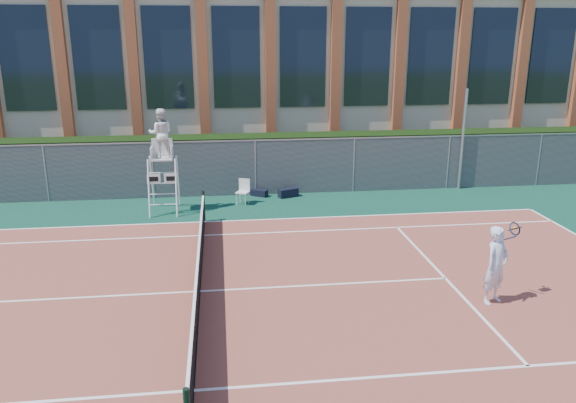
{
  "coord_description": "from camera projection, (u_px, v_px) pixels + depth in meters",
  "views": [
    {
      "loc": [
        0.63,
        -12.96,
        6.16
      ],
      "look_at": [
        2.6,
        3.0,
        1.4
      ],
      "focal_mm": 35.0,
      "sensor_mm": 36.0,
      "label": 1
    }
  ],
  "objects": [
    {
      "name": "tennis_net",
      "position": [
        199.0,
        273.0,
        13.85
      ],
      "size": [
        0.1,
        11.3,
        1.1
      ],
      "color": "black",
      "rests_on": "ground"
    },
    {
      "name": "tennis_court",
      "position": [
        200.0,
        292.0,
        14.0
      ],
      "size": [
        23.77,
        10.97,
        0.02
      ],
      "primitive_type": "cube",
      "color": "brown",
      "rests_on": "apron"
    },
    {
      "name": "hedge",
      "position": [
        205.0,
        163.0,
        23.21
      ],
      "size": [
        40.0,
        1.4,
        2.2
      ],
      "primitive_type": "cube",
      "color": "black",
      "rests_on": "ground"
    },
    {
      "name": "sports_bag_near",
      "position": [
        288.0,
        193.0,
        22.23
      ],
      "size": [
        0.85,
        0.58,
        0.33
      ],
      "primitive_type": "cube",
      "rotation": [
        0.0,
        0.0,
        0.38
      ],
      "color": "black",
      "rests_on": "apron"
    },
    {
      "name": "ground",
      "position": [
        200.0,
        292.0,
        14.0
      ],
      "size": [
        120.0,
        120.0,
        0.0
      ],
      "primitive_type": "plane",
      "color": "#233814"
    },
    {
      "name": "steel_pole",
      "position": [
        463.0,
        140.0,
        22.92
      ],
      "size": [
        0.12,
        0.12,
        4.14
      ],
      "primitive_type": "cylinder",
      "color": "#9EA0A5",
      "rests_on": "ground"
    },
    {
      "name": "tennis_player",
      "position": [
        496.0,
        265.0,
        13.18
      ],
      "size": [
        1.11,
        0.83,
        1.9
      ],
      "color": "silver",
      "rests_on": "tennis_court"
    },
    {
      "name": "umpire_chair",
      "position": [
        161.0,
        136.0,
        19.76
      ],
      "size": [
        1.05,
        1.62,
        3.77
      ],
      "color": "white",
      "rests_on": "ground"
    },
    {
      "name": "plastic_chair",
      "position": [
        243.0,
        189.0,
        21.26
      ],
      "size": [
        0.58,
        0.58,
        0.95
      ],
      "color": "silver",
      "rests_on": "apron"
    },
    {
      "name": "fence",
      "position": [
        205.0,
        170.0,
        22.07
      ],
      "size": [
        40.0,
        0.06,
        2.2
      ],
      "primitive_type": null,
      "color": "#595E60",
      "rests_on": "ground"
    },
    {
      "name": "sports_bag_far",
      "position": [
        259.0,
        193.0,
        22.36
      ],
      "size": [
        0.71,
        0.6,
        0.26
      ],
      "primitive_type": "cube",
      "rotation": [
        0.0,
        0.0,
        -0.58
      ],
      "color": "black",
      "rests_on": "apron"
    },
    {
      "name": "apron",
      "position": [
        201.0,
        276.0,
        14.95
      ],
      "size": [
        36.0,
        20.0,
        0.01
      ],
      "primitive_type": "cube",
      "color": "#0C3629",
      "rests_on": "ground"
    },
    {
      "name": "building",
      "position": [
        206.0,
        75.0,
        29.91
      ],
      "size": [
        45.0,
        10.6,
        8.22
      ],
      "color": "#BEB49D",
      "rests_on": "ground"
    }
  ]
}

